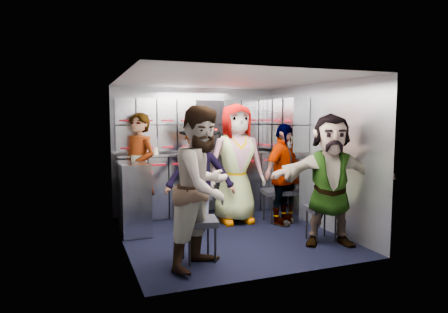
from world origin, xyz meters
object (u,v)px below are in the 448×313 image
object	(u,v)px
attendant_arc_a	(204,187)
attendant_arc_b	(200,174)
attendant_arc_c	(236,164)
attendant_arc_d	(283,174)
attendant_arc_e	(331,180)
jump_seat_center	(232,195)
jump_seat_mid_left	(197,199)
attendant_standing	(139,170)
jump_seat_mid_right	(277,193)
jump_seat_near_left	(199,224)
jump_seat_near_right	(321,210)

from	to	relation	value
attendant_arc_a	attendant_arc_b	xyz separation A→B (m)	(0.42, 1.48, -0.07)
attendant_arc_c	attendant_arc_d	bearing A→B (deg)	-28.19
attendant_arc_d	attendant_arc_e	distance (m)	1.07
jump_seat_center	attendant_arc_d	xyz separation A→B (m)	(0.61, -0.53, 0.36)
jump_seat_center	attendant_arc_e	size ratio (longest dim) A/B	0.27
attendant_arc_d	attendant_arc_e	bearing A→B (deg)	-116.31
jump_seat_mid_left	attendant_arc_a	xyz separation A→B (m)	(-0.42, -1.66, 0.48)
jump_seat_center	attendant_arc_b	size ratio (longest dim) A/B	0.28
attendant_standing	attendant_arc_a	world-z (taller)	attendant_arc_a
attendant_arc_e	attendant_standing	bearing A→B (deg)	161.84
attendant_arc_e	attendant_arc_a	bearing A→B (deg)	-153.37
attendant_arc_a	jump_seat_mid_right	bearing A→B (deg)	1.32
attendant_arc_d	jump_seat_near_left	bearing A→B (deg)	-178.45
jump_seat_mid_left	jump_seat_center	size ratio (longest dim) A/B	0.99
jump_seat_center	attendant_arc_d	distance (m)	0.89
jump_seat_near_right	attendant_arc_d	world-z (taller)	attendant_arc_d
attendant_arc_e	attendant_arc_b	bearing A→B (deg)	155.80
jump_seat_near_left	attendant_arc_b	world-z (taller)	attendant_arc_b
attendant_arc_a	attendant_arc_e	world-z (taller)	attendant_arc_a
attendant_arc_a	attendant_arc_b	size ratio (longest dim) A/B	1.09
jump_seat_near_right	attendant_arc_e	size ratio (longest dim) A/B	0.27
jump_seat_mid_left	attendant_arc_b	bearing A→B (deg)	-90.00
jump_seat_mid_left	attendant_arc_e	size ratio (longest dim) A/B	0.27
attendant_arc_c	attendant_arc_e	xyz separation A→B (m)	(0.69, -1.42, -0.08)
jump_seat_mid_left	jump_seat_center	world-z (taller)	jump_seat_center
attendant_arc_e	jump_seat_center	bearing A→B (deg)	135.20
attendant_arc_a	attendant_arc_b	world-z (taller)	attendant_arc_a
attendant_standing	jump_seat_mid_right	bearing A→B (deg)	44.31
attendant_arc_a	attendant_arc_d	xyz separation A→B (m)	(1.63, 1.21, -0.11)
jump_seat_mid_left	jump_seat_mid_right	bearing A→B (deg)	-12.67
jump_seat_center	jump_seat_near_left	bearing A→B (deg)	-123.23
jump_seat_mid_left	attendant_standing	world-z (taller)	attendant_standing
attendant_standing	attendant_arc_c	size ratio (longest dim) A/B	0.92
jump_seat_center	attendant_arc_c	size ratio (longest dim) A/B	0.25
jump_seat_near_right	attendant_arc_a	world-z (taller)	attendant_arc_a
jump_seat_mid_right	jump_seat_near_right	size ratio (longest dim) A/B	1.09
attendant_arc_c	attendant_arc_e	size ratio (longest dim) A/B	1.09
jump_seat_near_right	attendant_arc_d	distance (m)	0.96
attendant_arc_b	attendant_arc_c	distance (m)	0.62
jump_seat_center	jump_seat_mid_left	bearing A→B (deg)	-172.31
attendant_arc_e	jump_seat_mid_left	bearing A→B (deg)	152.21
jump_seat_near_left	attendant_arc_b	xyz separation A→B (m)	(0.42, 1.30, 0.37)
jump_seat_near_left	attendant_arc_e	size ratio (longest dim) A/B	0.29
attendant_arc_b	attendant_arc_d	xyz separation A→B (m)	(1.21, -0.27, -0.04)
jump_seat_mid_left	attendant_arc_d	world-z (taller)	attendant_arc_d
jump_seat_mid_left	jump_seat_near_right	size ratio (longest dim) A/B	0.98
attendant_standing	attendant_arc_e	world-z (taller)	attendant_standing
jump_seat_center	jump_seat_mid_right	world-z (taller)	jump_seat_mid_right
attendant_arc_a	attendant_arc_b	bearing A→B (deg)	34.93
jump_seat_near_left	attendant_arc_b	bearing A→B (deg)	71.98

